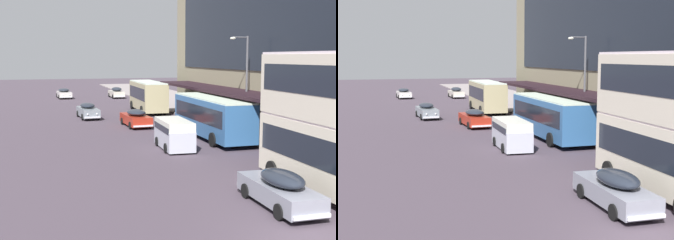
% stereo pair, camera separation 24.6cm
% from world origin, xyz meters
% --- Properties ---
extents(transit_bus_kerbside_front, '(2.77, 10.37, 3.11)m').
position_xyz_m(transit_bus_kerbside_front, '(4.19, 19.51, 1.79)').
color(transit_bus_kerbside_front, '#305F96').
rests_on(transit_bus_kerbside_front, ground).
extents(transit_bus_kerbside_rear, '(2.97, 9.17, 3.38)m').
position_xyz_m(transit_bus_kerbside_rear, '(3.79, 37.57, 1.94)').
color(transit_bus_kerbside_rear, tan).
rests_on(transit_bus_kerbside_rear, ground).
extents(transit_bus_kerbside_far, '(2.89, 9.13, 6.33)m').
position_xyz_m(transit_bus_kerbside_far, '(3.79, 4.25, 3.41)').
color(transit_bus_kerbside_far, beige).
rests_on(transit_bus_kerbside_far, ground).
extents(sedan_lead_near, '(1.94, 5.03, 1.52)m').
position_xyz_m(sedan_lead_near, '(-3.30, 34.02, 0.76)').
color(sedan_lead_near, gray).
rests_on(sedan_lead_near, ground).
extents(sedan_second_mid, '(1.80, 4.93, 1.57)m').
position_xyz_m(sedan_second_mid, '(0.76, 3.55, 0.77)').
color(sedan_second_mid, gray).
rests_on(sedan_second_mid, ground).
extents(sedan_oncoming_front, '(2.06, 5.02, 1.54)m').
position_xyz_m(sedan_oncoming_front, '(0.06, 27.09, 0.77)').
color(sedan_oncoming_front, '#A32718').
rests_on(sedan_oncoming_front, ground).
extents(sedan_trailing_near, '(2.10, 5.02, 1.46)m').
position_xyz_m(sedan_trailing_near, '(-3.90, 58.06, 0.73)').
color(sedan_trailing_near, beige).
rests_on(sedan_trailing_near, ground).
extents(sedan_trailing_mid, '(1.89, 4.84, 1.62)m').
position_xyz_m(sedan_trailing_mid, '(3.70, 56.57, 0.79)').
color(sedan_trailing_mid, beige).
rests_on(sedan_trailing_mid, ground).
extents(vw_van, '(2.04, 4.61, 1.96)m').
position_xyz_m(vw_van, '(0.28, 16.57, 1.10)').
color(vw_van, '#B6B8C8').
rests_on(vw_van, ground).
extents(street_lamp, '(1.50, 0.28, 7.49)m').
position_xyz_m(street_lamp, '(6.76, 19.36, 4.47)').
color(street_lamp, '#4C4C51').
rests_on(street_lamp, sidewalk_kerb).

